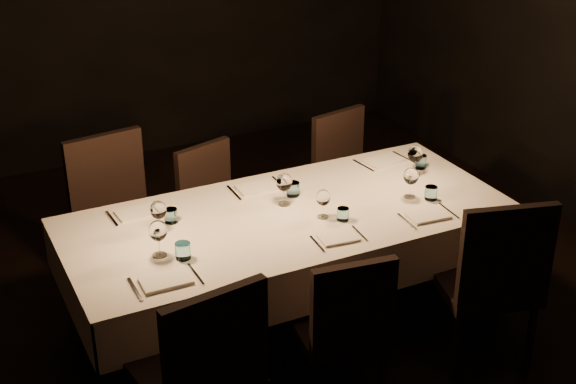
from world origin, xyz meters
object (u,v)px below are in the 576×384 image
chair_near_left (204,370)px  chair_far_right (347,171)px  chair_near_right (491,276)px  chair_far_center (214,204)px  chair_far_left (117,212)px  chair_near_center (344,323)px  dining_table (288,226)px

chair_near_left → chair_far_right: 2.40m
chair_near_right → chair_far_center: bearing=-44.2°
chair_near_right → chair_far_center: size_ratio=1.20×
chair_far_center → chair_far_left: bearing=162.3°
chair_far_right → chair_near_left: bearing=-148.0°
chair_far_right → chair_far_center: bearing=167.9°
chair_near_center → chair_far_right: (0.93, 1.57, 0.01)m
dining_table → chair_near_left: 1.20m
chair_far_right → chair_near_right: bearing=-104.3°
chair_near_right → chair_far_left: (-1.59, 1.63, -0.00)m
chair_near_center → chair_far_center: chair_near_center is taller
chair_near_left → chair_far_center: 1.82m
chair_near_center → chair_far_center: bearing=-79.5°
chair_far_left → chair_far_center: bearing=-8.7°
chair_near_left → chair_near_right: bearing=173.4°
chair_near_right → chair_far_center: (-0.95, 1.62, -0.08)m
chair_near_left → chair_near_right: chair_near_right is taller
dining_table → chair_far_left: size_ratio=2.42×
chair_near_right → chair_far_left: size_ratio=1.01×
chair_near_left → chair_far_left: chair_far_left is taller
chair_near_right → chair_far_right: size_ratio=1.13×
chair_near_left → chair_far_center: bearing=-121.2°
chair_near_right → chair_far_center: 1.88m
chair_far_center → chair_far_right: (1.01, 0.00, 0.03)m
chair_far_center → chair_near_center: bearing=-104.1°
chair_far_center → chair_far_right: size_ratio=0.94×
chair_far_left → chair_far_right: chair_far_left is taller
chair_near_center → chair_far_center: size_ratio=1.04×
dining_table → chair_near_center: 0.77m
chair_near_center → chair_near_right: chair_near_right is taller
chair_near_left → chair_near_right: size_ratio=0.99×
chair_far_left → chair_far_center: chair_far_left is taller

